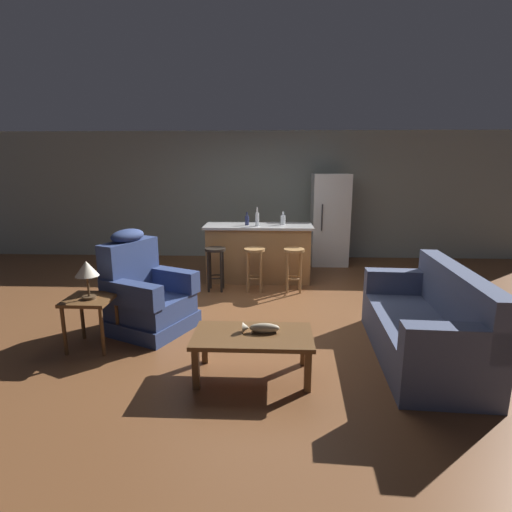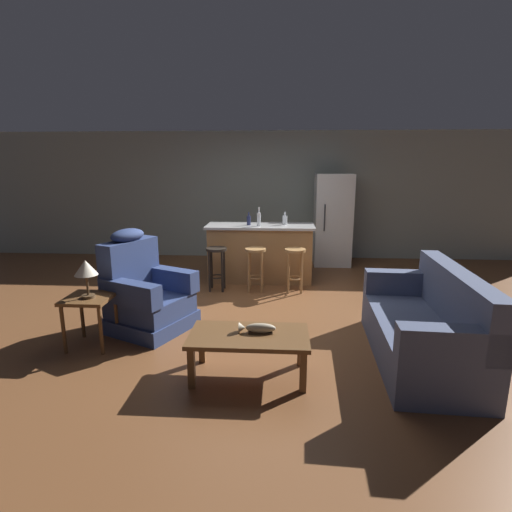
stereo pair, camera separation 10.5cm
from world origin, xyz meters
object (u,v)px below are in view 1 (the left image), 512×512
fish_figurine (261,328)px  bar_stool_middle (254,262)px  bar_stool_left (215,261)px  recliner_near_lamp (145,295)px  end_table (90,306)px  table_lamp (87,270)px  bottle_short_amber (247,220)px  bar_stool_right (294,262)px  bottle_tall_green (283,220)px  bottle_wine_dark (257,219)px  refrigerator (330,220)px  kitchen_island (259,252)px  coffee_table (253,340)px  couch (427,326)px

fish_figurine → bar_stool_middle: size_ratio=0.50×
bar_stool_left → recliner_near_lamp: bearing=-112.2°
end_table → table_lamp: bearing=-61.1°
bar_stool_middle → bottle_short_amber: bearing=104.4°
bar_stool_right → bottle_tall_green: (-0.16, 0.69, 0.56)m
bar_stool_left → bottle_wine_dark: (0.63, 0.50, 0.60)m
fish_figurine → refrigerator: bearing=74.6°
refrigerator → bar_stool_middle: bearing=-127.1°
end_table → kitchen_island: 3.17m
coffee_table → bottle_wine_dark: 3.16m
couch → end_table: size_ratio=3.47×
end_table → bottle_tall_green: 3.50m
kitchen_island → bottle_wine_dark: (-0.02, -0.13, 0.59)m
recliner_near_lamp → bottle_short_amber: size_ratio=5.53×
bottle_tall_green → bottle_wine_dark: 0.47m
table_lamp → bar_stool_left: bearing=63.4°
bottle_wine_dark → recliner_near_lamp: bearing=-121.7°
end_table → couch: bearing=-1.6°
fish_figurine → end_table: 1.91m
fish_figurine → bottle_short_amber: bearing=96.0°
couch → refrigerator: size_ratio=1.10×
kitchen_island → refrigerator: refrigerator is taller
refrigerator → bottle_tall_green: 1.48m
end_table → bar_stool_left: 2.30m
fish_figurine → bar_stool_left: bar_stool_left is taller
kitchen_island → bottle_short_amber: size_ratio=8.29×
bottle_tall_green → end_table: bearing=-127.7°
recliner_near_lamp → bar_stool_middle: (1.23, 1.52, 0.05)m
kitchen_island → bar_stool_left: size_ratio=2.65×
bar_stool_middle → bar_stool_right: bearing=0.0°
end_table → bar_stool_right: bearing=42.0°
refrigerator → bottle_short_amber: refrigerator is taller
table_lamp → kitchen_island: size_ratio=0.23×
fish_figurine → recliner_near_lamp: (-1.41, 1.02, -0.04)m
coffee_table → bottle_short_amber: bearing=94.7°
kitchen_island → bottle_wine_dark: bottle_wine_dark is taller
recliner_near_lamp → fish_figurine: bearing=-10.8°
kitchen_island → bar_stool_right: size_ratio=2.65×
bar_stool_middle → bottle_wine_dark: bottle_wine_dark is taller
recliner_near_lamp → bottle_tall_green: bearing=77.9°
end_table → kitchen_island: kitchen_island is taller
bar_stool_left → bottle_wine_dark: 1.00m
coffee_table → kitchen_island: size_ratio=0.61×
bar_stool_middle → bar_stool_right: size_ratio=1.00×
couch → bar_stool_middle: bearing=-46.0°
table_lamp → couch: bearing=-1.1°
fish_figurine → bottle_tall_green: bottle_tall_green is taller
refrigerator → bottle_tall_green: bearing=-129.5°
bar_stool_right → bottle_wine_dark: bearing=139.4°
bar_stool_middle → bottle_wine_dark: (0.02, 0.50, 0.60)m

